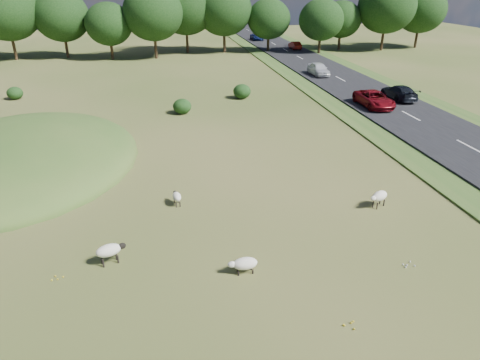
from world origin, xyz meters
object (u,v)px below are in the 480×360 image
(sheep_3, at_px, (109,250))
(car_2, at_px, (295,45))
(sheep_1, at_px, (177,196))
(car_1, at_px, (257,37))
(car_7, at_px, (399,92))
(car_6, at_px, (374,99))
(car_3, at_px, (262,30))
(sheep_2, at_px, (244,264))
(car_0, at_px, (319,69))
(sheep_0, at_px, (379,196))

(sheep_3, bearing_deg, car_2, 47.10)
(sheep_1, distance_m, car_1, 69.19)
(sheep_3, distance_m, car_7, 35.25)
(car_6, bearing_deg, car_3, 86.46)
(car_7, bearing_deg, sheep_2, 49.57)
(car_0, bearing_deg, car_2, 80.21)
(car_2, bearing_deg, car_3, -90.00)
(car_3, bearing_deg, car_2, 90.00)
(sheep_0, relative_size, car_6, 0.26)
(sheep_2, bearing_deg, sheep_0, -153.31)
(car_1, bearing_deg, sheep_2, -103.32)
(sheep_2, bearing_deg, car_1, -103.97)
(sheep_0, xyz_separation_m, sheep_1, (-10.89, 2.33, -0.14))
(car_0, bearing_deg, sheep_2, -114.58)
(sheep_2, distance_m, sheep_3, 5.94)
(sheep_3, relative_size, car_7, 0.28)
(car_2, bearing_deg, sheep_0, 77.13)
(sheep_1, bearing_deg, car_6, -59.95)
(car_2, bearing_deg, sheep_3, 65.25)
(sheep_0, height_order, sheep_1, sheep_0)
(car_2, height_order, car_7, car_7)
(sheep_0, height_order, car_2, car_2)
(sheep_2, xyz_separation_m, car_6, (17.29, 22.64, 0.51))
(sheep_1, bearing_deg, sheep_0, -110.95)
(car_6, bearing_deg, car_7, 29.10)
(car_2, xyz_separation_m, car_6, (-3.80, -37.17, 0.08))
(car_0, height_order, car_7, car_0)
(sheep_1, bearing_deg, car_1, -25.46)
(sheep_1, relative_size, car_1, 0.24)
(car_0, bearing_deg, sheep_3, -122.51)
(car_3, bearing_deg, car_7, 90.00)
(sheep_1, xyz_separation_m, car_7, (23.56, 18.07, 0.44))
(sheep_3, height_order, car_0, car_0)
(sheep_1, height_order, car_1, car_1)
(sheep_2, relative_size, car_0, 0.28)
(sheep_3, xyz_separation_m, car_7, (26.74, 22.96, 0.29))
(car_3, bearing_deg, sheep_0, 80.97)
(sheep_3, bearing_deg, sheep_1, 38.81)
(sheep_1, distance_m, sheep_3, 5.84)
(car_0, bearing_deg, sheep_0, -104.85)
(car_1, bearing_deg, car_2, -73.93)
(car_6, bearing_deg, sheep_1, -141.09)
(sheep_0, bearing_deg, car_0, -132.11)
(car_3, height_order, car_7, car_3)
(car_7, bearing_deg, sheep_0, 58.16)
(sheep_0, xyz_separation_m, car_2, (12.67, 55.45, 0.24))
(sheep_0, distance_m, car_7, 24.02)
(car_0, xyz_separation_m, car_7, (3.80, -13.04, -0.06))
(sheep_3, xyz_separation_m, car_6, (22.94, 20.85, 0.31))
(car_0, bearing_deg, car_6, -90.00)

